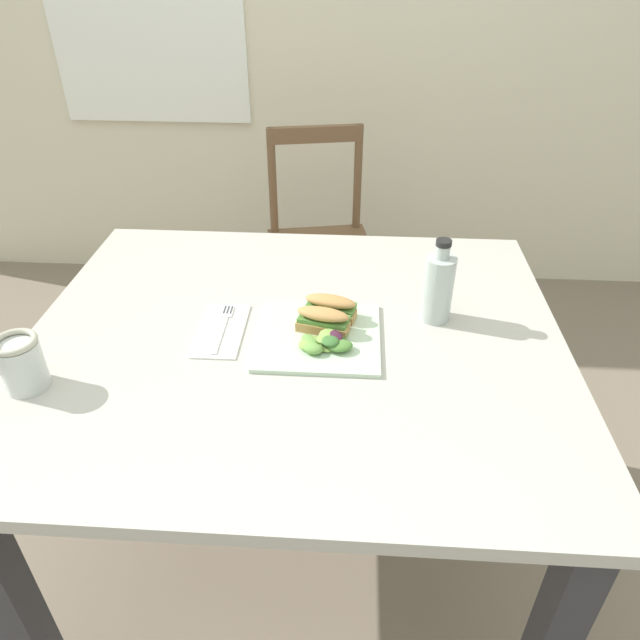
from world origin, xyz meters
TOP-DOWN VIEW (x-y plane):
  - ground_plane at (0.00, 0.00)m, footprint 8.86×8.86m
  - dining_table at (0.05, 0.15)m, footprint 1.18×1.02m
  - chair_wooden_far at (0.04, 1.18)m, footprint 0.47×0.47m
  - plate_lunch at (0.11, 0.14)m, footprint 0.27×0.27m
  - sandwich_half_front at (0.12, 0.15)m, footprint 0.12×0.08m
  - sandwich_half_back at (0.13, 0.21)m, footprint 0.12×0.08m
  - salad_mixed_greens at (0.13, 0.10)m, footprint 0.13×0.11m
  - napkin_folded at (-0.11, 0.15)m, footprint 0.10×0.21m
  - fork_on_napkin at (-0.11, 0.17)m, footprint 0.03×0.19m
  - bottle_cold_brew at (0.37, 0.24)m, footprint 0.07×0.07m
  - mason_jar_iced_tea at (-0.45, -0.06)m, footprint 0.08×0.08m

SIDE VIEW (x-z plane):
  - ground_plane at x=0.00m, z-range 0.00..0.00m
  - chair_wooden_far at x=0.04m, z-range 0.01..0.88m
  - dining_table at x=0.05m, z-range 0.25..0.99m
  - napkin_folded at x=-0.11m, z-range 0.74..0.74m
  - plate_lunch at x=0.11m, z-range 0.74..0.75m
  - fork_on_napkin at x=-0.11m, z-range 0.74..0.75m
  - salad_mixed_greens at x=0.13m, z-range 0.75..0.78m
  - sandwich_half_front at x=0.12m, z-range 0.75..0.81m
  - sandwich_half_back at x=0.13m, z-range 0.75..0.81m
  - mason_jar_iced_tea at x=-0.45m, z-range 0.73..0.85m
  - bottle_cold_brew at x=0.37m, z-range 0.71..0.91m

